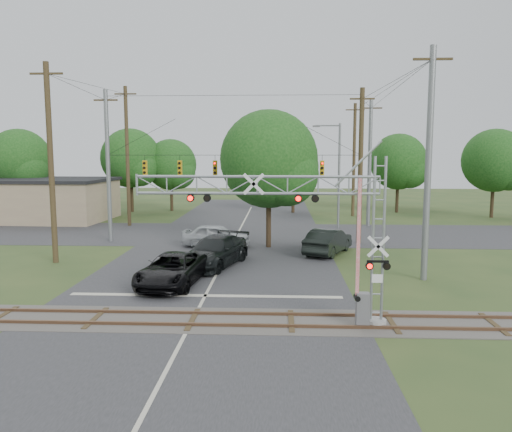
{
  "coord_description": "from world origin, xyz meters",
  "views": [
    {
      "loc": [
        3.48,
        -17.41,
        6.74
      ],
      "look_at": [
        2.33,
        7.5,
        3.61
      ],
      "focal_mm": 35.0,
      "sensor_mm": 36.0,
      "label": 1
    }
  ],
  "objects_px": {
    "traffic_signal_span": "(245,167)",
    "streetlight": "(337,170)",
    "crossing_gantry": "(303,222)",
    "commercial_building": "(20,199)",
    "car_dark": "(215,251)",
    "pickup_black": "(172,270)",
    "sedan_silver": "(216,236)"
  },
  "relations": [
    {
      "from": "crossing_gantry",
      "to": "pickup_black",
      "type": "distance_m",
      "value": 9.27
    },
    {
      "from": "pickup_black",
      "to": "sedan_silver",
      "type": "relative_size",
      "value": 1.18
    },
    {
      "from": "crossing_gantry",
      "to": "car_dark",
      "type": "distance_m",
      "value": 11.77
    },
    {
      "from": "car_dark",
      "to": "streetlight",
      "type": "xyz_separation_m",
      "value": [
        9.0,
        15.69,
        4.37
      ]
    },
    {
      "from": "crossing_gantry",
      "to": "streetlight",
      "type": "relative_size",
      "value": 1.05
    },
    {
      "from": "traffic_signal_span",
      "to": "pickup_black",
      "type": "bearing_deg",
      "value": -103.01
    },
    {
      "from": "pickup_black",
      "to": "streetlight",
      "type": "bearing_deg",
      "value": 68.19
    },
    {
      "from": "traffic_signal_span",
      "to": "commercial_building",
      "type": "xyz_separation_m",
      "value": [
        -23.78,
        11.97,
        -3.61
      ]
    },
    {
      "from": "crossing_gantry",
      "to": "commercial_building",
      "type": "bearing_deg",
      "value": 132.0
    },
    {
      "from": "car_dark",
      "to": "sedan_silver",
      "type": "xyz_separation_m",
      "value": [
        -0.69,
        6.13,
        -0.06
      ]
    },
    {
      "from": "traffic_signal_span",
      "to": "car_dark",
      "type": "relative_size",
      "value": 3.15
    },
    {
      "from": "commercial_building",
      "to": "traffic_signal_span",
      "type": "bearing_deg",
      "value": -24.48
    },
    {
      "from": "traffic_signal_span",
      "to": "sedan_silver",
      "type": "height_order",
      "value": "traffic_signal_span"
    },
    {
      "from": "traffic_signal_span",
      "to": "pickup_black",
      "type": "relative_size",
      "value": 3.34
    },
    {
      "from": "crossing_gantry",
      "to": "sedan_silver",
      "type": "distance_m",
      "value": 17.59
    },
    {
      "from": "pickup_black",
      "to": "car_dark",
      "type": "height_order",
      "value": "car_dark"
    },
    {
      "from": "streetlight",
      "to": "traffic_signal_span",
      "type": "bearing_deg",
      "value": -135.54
    },
    {
      "from": "traffic_signal_span",
      "to": "streetlight",
      "type": "bearing_deg",
      "value": 44.46
    },
    {
      "from": "traffic_signal_span",
      "to": "car_dark",
      "type": "xyz_separation_m",
      "value": [
        -1.26,
        -8.09,
        -4.85
      ]
    },
    {
      "from": "traffic_signal_span",
      "to": "sedan_silver",
      "type": "distance_m",
      "value": 5.63
    },
    {
      "from": "crossing_gantry",
      "to": "car_dark",
      "type": "height_order",
      "value": "crossing_gantry"
    },
    {
      "from": "crossing_gantry",
      "to": "commercial_building",
      "type": "distance_m",
      "value": 40.85
    },
    {
      "from": "car_dark",
      "to": "sedan_silver",
      "type": "relative_size",
      "value": 1.25
    },
    {
      "from": "car_dark",
      "to": "traffic_signal_span",
      "type": "bearing_deg",
      "value": 98.85
    },
    {
      "from": "pickup_black",
      "to": "car_dark",
      "type": "xyz_separation_m",
      "value": [
        1.64,
        4.46,
        0.09
      ]
    },
    {
      "from": "commercial_building",
      "to": "car_dark",
      "type": "bearing_deg",
      "value": -39.45
    },
    {
      "from": "sedan_silver",
      "to": "crossing_gantry",
      "type": "bearing_deg",
      "value": -155.6
    },
    {
      "from": "pickup_black",
      "to": "streetlight",
      "type": "height_order",
      "value": "streetlight"
    },
    {
      "from": "car_dark",
      "to": "commercial_building",
      "type": "bearing_deg",
      "value": 156.01
    },
    {
      "from": "crossing_gantry",
      "to": "commercial_building",
      "type": "height_order",
      "value": "crossing_gantry"
    },
    {
      "from": "car_dark",
      "to": "crossing_gantry",
      "type": "bearing_deg",
      "value": -47.34
    },
    {
      "from": "pickup_black",
      "to": "streetlight",
      "type": "xyz_separation_m",
      "value": [
        10.64,
        20.14,
        4.46
      ]
    }
  ]
}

